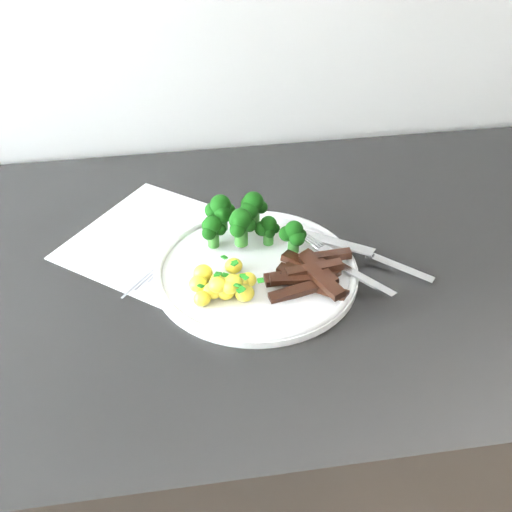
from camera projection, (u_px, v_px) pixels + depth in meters
The scene contains 8 objects.
counter at pixel (319, 467), 1.11m from camera, with size 2.44×0.61×0.91m.
recipe_paper at pixel (187, 251), 0.84m from camera, with size 0.36×0.35×0.00m.
plate at pixel (256, 271), 0.80m from camera, with size 0.25×0.25×0.01m.
broccoli at pixel (245, 220), 0.82m from camera, with size 0.13×0.09×0.06m.
potatoes at pixel (224, 284), 0.76m from camera, with size 0.08×0.09×0.04m.
beef_strips at pixel (310, 274), 0.78m from camera, with size 0.11×0.11×0.03m.
fork at pixel (348, 267), 0.79m from camera, with size 0.09×0.14×0.01m.
knife at pixel (381, 262), 0.81m from camera, with size 0.15×0.13×0.02m.
Camera 1 is at (-0.20, 1.04, 1.43)m, focal length 45.44 mm.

